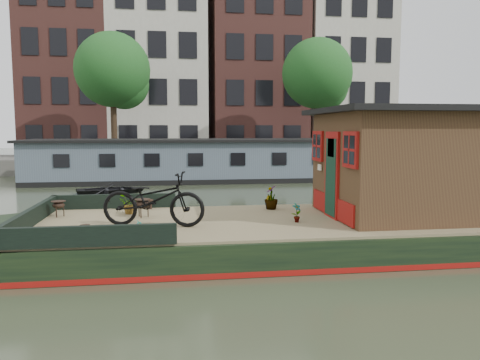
{
  "coord_description": "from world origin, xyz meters",
  "views": [
    {
      "loc": [
        -3.05,
        -9.86,
        2.6
      ],
      "look_at": [
        -1.56,
        0.5,
        1.46
      ],
      "focal_mm": 35.0,
      "sensor_mm": 36.0,
      "label": 1
    }
  ],
  "objects": [
    {
      "name": "houseboat_hull",
      "position": [
        -1.33,
        0.0,
        0.27
      ],
      "size": [
        14.01,
        4.02,
        0.6
      ],
      "color": "black",
      "rests_on": "ground"
    },
    {
      "name": "potted_plant_a",
      "position": [
        -0.48,
        -0.42,
        0.86
      ],
      "size": [
        0.26,
        0.23,
        0.41
      ],
      "primitive_type": "imported",
      "rotation": [
        0.0,
        0.0,
        0.5
      ],
      "color": "maroon",
      "rests_on": "houseboat_deck"
    },
    {
      "name": "far_houseboat",
      "position": [
        0.0,
        14.0,
        0.97
      ],
      "size": [
        20.4,
        4.4,
        2.11
      ],
      "color": "#4A5863",
      "rests_on": "ground"
    },
    {
      "name": "brazier_rear",
      "position": [
        -5.6,
        0.95,
        0.83
      ],
      "size": [
        0.42,
        0.42,
        0.36
      ],
      "primitive_type": null,
      "rotation": [
        0.0,
        0.0,
        -0.33
      ],
      "color": "black",
      "rests_on": "houseboat_deck"
    },
    {
      "name": "potted_plant_b",
      "position": [
        -0.75,
        1.29,
        0.82
      ],
      "size": [
        0.17,
        0.2,
        0.34
      ],
      "primitive_type": "imported",
      "rotation": [
        0.0,
        0.0,
        1.67
      ],
      "color": "brown",
      "rests_on": "houseboat_deck"
    },
    {
      "name": "quay",
      "position": [
        0.0,
        20.5,
        0.45
      ],
      "size": [
        60.0,
        6.0,
        0.9
      ],
      "primitive_type": "cube",
      "color": "#47443F",
      "rests_on": "ground"
    },
    {
      "name": "townhouse_row",
      "position": [
        0.15,
        27.5,
        7.9
      ],
      "size": [
        27.25,
        8.0,
        16.5
      ],
      "color": "brown",
      "rests_on": "ground"
    },
    {
      "name": "potted_plant_e",
      "position": [
        -3.66,
        -1.33,
        0.8
      ],
      "size": [
        0.16,
        0.19,
        0.3
      ],
      "primitive_type": "imported",
      "rotation": [
        0.0,
        0.0,
        1.2
      ],
      "color": "brown",
      "rests_on": "houseboat_deck"
    },
    {
      "name": "potted_plant_c",
      "position": [
        -4.08,
        1.08,
        0.88
      ],
      "size": [
        0.5,
        0.47,
        0.46
      ],
      "primitive_type": "imported",
      "rotation": [
        0.0,
        0.0,
        3.46
      ],
      "color": "#B13E33",
      "rests_on": "houseboat_deck"
    },
    {
      "name": "bollard_stbd",
      "position": [
        -4.67,
        -1.09,
        0.75
      ],
      "size": [
        0.18,
        0.18,
        0.2
      ],
      "primitive_type": "cylinder",
      "color": "black",
      "rests_on": "houseboat_deck"
    },
    {
      "name": "potted_plant_d",
      "position": [
        -0.68,
        1.26,
        0.94
      ],
      "size": [
        0.39,
        0.39,
        0.58
      ],
      "primitive_type": "imported",
      "rotation": [
        0.0,
        0.0,
        4.5
      ],
      "color": "brown",
      "rests_on": "houseboat_deck"
    },
    {
      "name": "ground",
      "position": [
        0.0,
        0.0,
        0.0
      ],
      "size": [
        120.0,
        120.0,
        0.0
      ],
      "primitive_type": "plane",
      "color": "#303622",
      "rests_on": "ground"
    },
    {
      "name": "cabin",
      "position": [
        2.19,
        0.0,
        1.88
      ],
      "size": [
        4.0,
        3.5,
        2.42
      ],
      "color": "#321D13",
      "rests_on": "houseboat_deck"
    },
    {
      "name": "dinghy",
      "position": [
        -5.55,
        9.57,
        0.28
      ],
      "size": [
        3.06,
        2.44,
        0.57
      ],
      "primitive_type": "imported",
      "rotation": [
        0.0,
        0.0,
        1.77
      ],
      "color": "black",
      "rests_on": "ground"
    },
    {
      "name": "tree_right",
      "position": [
        6.14,
        19.07,
        5.89
      ],
      "size": [
        4.4,
        4.4,
        7.4
      ],
      "color": "#332316",
      "rests_on": "quay"
    },
    {
      "name": "bicycle",
      "position": [
        -3.45,
        -0.4,
        1.2
      ],
      "size": [
        2.21,
        1.22,
        1.1
      ],
      "primitive_type": "imported",
      "rotation": [
        0.0,
        0.0,
        1.32
      ],
      "color": "black",
      "rests_on": "houseboat_deck"
    },
    {
      "name": "houseboat_deck",
      "position": [
        0.0,
        0.0,
        0.62
      ],
      "size": [
        11.8,
        3.8,
        0.05
      ],
      "primitive_type": "cube",
      "color": "olive",
      "rests_on": "houseboat_hull"
    },
    {
      "name": "tree_left",
      "position": [
        -6.36,
        19.07,
        5.89
      ],
      "size": [
        4.4,
        4.4,
        7.4
      ],
      "color": "#332316",
      "rests_on": "quay"
    },
    {
      "name": "bow_bulwark",
      "position": [
        -5.07,
        0.0,
        0.82
      ],
      "size": [
        3.0,
        4.0,
        0.35
      ],
      "color": "black",
      "rests_on": "houseboat_deck"
    },
    {
      "name": "brazier_front",
      "position": [
        -3.73,
        0.62,
        0.85
      ],
      "size": [
        0.42,
        0.42,
        0.41
      ],
      "primitive_type": null,
      "rotation": [
        0.0,
        0.0,
        -0.1
      ],
      "color": "black",
      "rests_on": "houseboat_deck"
    },
    {
      "name": "bollard_port",
      "position": [
        -3.65,
        1.7,
        0.77
      ],
      "size": [
        0.2,
        0.2,
        0.23
      ],
      "primitive_type": "cylinder",
      "color": "black",
      "rests_on": "houseboat_deck"
    }
  ]
}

